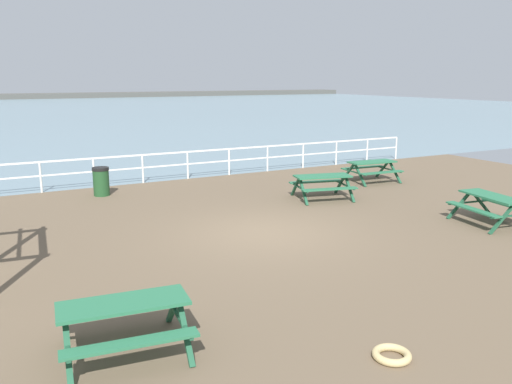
% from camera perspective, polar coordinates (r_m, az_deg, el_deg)
% --- Properties ---
extents(ground_plane, '(30.00, 24.00, 0.20)m').
position_cam_1_polar(ground_plane, '(13.37, 0.96, -4.85)').
color(ground_plane, brown).
extents(sea_band, '(142.00, 90.00, 0.01)m').
position_cam_1_polar(sea_band, '(64.33, -22.71, 7.97)').
color(sea_band, gray).
rests_on(sea_band, ground).
extents(distant_shoreline, '(142.00, 6.00, 1.80)m').
position_cam_1_polar(distant_shoreline, '(107.17, -25.07, 9.14)').
color(distant_shoreline, '#4C4C47').
rests_on(distant_shoreline, ground).
extents(seaward_railing, '(23.07, 0.07, 1.08)m').
position_cam_1_polar(seaward_railing, '(20.15, -9.80, 3.29)').
color(seaward_railing, white).
rests_on(seaward_railing, ground).
extents(picnic_table_near_left, '(1.76, 2.00, 0.80)m').
position_cam_1_polar(picnic_table_near_left, '(15.37, 24.22, -1.04)').
color(picnic_table_near_left, '#286B47').
rests_on(picnic_table_near_left, ground).
extents(picnic_table_near_right, '(1.96, 1.71, 0.80)m').
position_cam_1_polar(picnic_table_near_right, '(7.82, -14.14, -12.76)').
color(picnic_table_near_right, '#286B47').
rests_on(picnic_table_near_right, ground).
extents(picnic_table_far_left, '(2.10, 1.88, 0.80)m').
position_cam_1_polar(picnic_table_far_left, '(17.02, 7.23, 1.17)').
color(picnic_table_far_left, '#286B47').
rests_on(picnic_table_far_left, ground).
extents(picnic_table_far_right, '(1.91, 1.67, 0.80)m').
position_cam_1_polar(picnic_table_far_right, '(20.20, 12.47, 2.74)').
color(picnic_table_far_right, '#286B47').
rests_on(picnic_table_far_right, ground).
extents(litter_bin, '(0.55, 0.55, 0.95)m').
position_cam_1_polar(litter_bin, '(18.14, -16.46, 1.12)').
color(litter_bin, '#1E4723').
rests_on(litter_bin, ground).
extents(rope_coil, '(0.55, 0.55, 0.11)m').
position_cam_1_polar(rope_coil, '(7.92, 14.52, -16.74)').
color(rope_coil, tan).
rests_on(rope_coil, ground).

